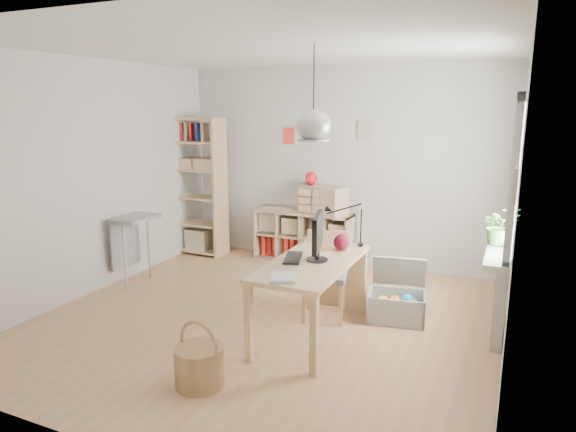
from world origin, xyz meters
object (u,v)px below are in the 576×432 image
at_px(cube_shelf, 303,240).
at_px(storage_chest, 398,301).
at_px(tall_bookshelf, 197,181).
at_px(desk, 312,270).
at_px(monitor, 318,235).
at_px(drawer_chest, 323,200).
at_px(chair, 326,269).

distance_m(cube_shelf, storage_chest, 2.25).
height_order(tall_bookshelf, storage_chest, tall_bookshelf).
relative_size(desk, tall_bookshelf, 0.75).
relative_size(cube_shelf, storage_chest, 1.93).
height_order(cube_shelf, monitor, monitor).
distance_m(tall_bookshelf, drawer_chest, 1.89).
distance_m(chair, drawer_chest, 1.85).
bearing_deg(monitor, drawer_chest, 94.95).
relative_size(chair, drawer_chest, 1.35).
bearing_deg(tall_bookshelf, monitor, -36.15).
bearing_deg(drawer_chest, storage_chest, -27.55).
height_order(tall_bookshelf, monitor, tall_bookshelf).
relative_size(chair, monitor, 1.77).
bearing_deg(drawer_chest, desk, -53.10).
xyz_separation_m(cube_shelf, chair, (0.97, -1.72, 0.21)).
xyz_separation_m(storage_chest, drawer_chest, (-1.38, 1.45, 0.71)).
height_order(desk, cube_shelf, desk).
height_order(desk, tall_bookshelf, tall_bookshelf).
relative_size(tall_bookshelf, chair, 2.25).
bearing_deg(chair, desk, -97.26).
height_order(chair, drawer_chest, drawer_chest).
bearing_deg(storage_chest, chair, -172.19).
distance_m(tall_bookshelf, chair, 2.97).
xyz_separation_m(chair, drawer_chest, (-0.67, 1.68, 0.40)).
xyz_separation_m(desk, drawer_chest, (-0.72, 2.19, 0.25)).
distance_m(desk, storage_chest, 1.10).
height_order(cube_shelf, drawer_chest, drawer_chest).
bearing_deg(tall_bookshelf, desk, -37.01).
relative_size(tall_bookshelf, drawer_chest, 3.04).
xyz_separation_m(cube_shelf, tall_bookshelf, (-1.56, -0.28, 0.79)).
relative_size(tall_bookshelf, storage_chest, 2.76).
height_order(tall_bookshelf, drawer_chest, tall_bookshelf).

